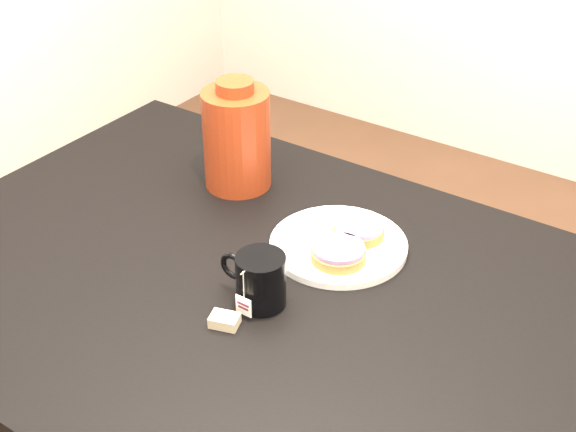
{
  "coord_description": "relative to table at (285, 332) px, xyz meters",
  "views": [
    {
      "loc": [
        0.6,
        -0.86,
        1.57
      ],
      "look_at": [
        -0.08,
        0.12,
        0.81
      ],
      "focal_mm": 50.0,
      "sensor_mm": 36.0,
      "label": 1
    }
  ],
  "objects": [
    {
      "name": "table",
      "position": [
        0.0,
        0.0,
        0.0
      ],
      "size": [
        1.4,
        0.9,
        0.75
      ],
      "color": "black",
      "rests_on": "ground_plane"
    },
    {
      "name": "plate",
      "position": [
        0.0,
        0.16,
        0.09
      ],
      "size": [
        0.25,
        0.25,
        0.02
      ],
      "color": "white",
      "rests_on": "table"
    },
    {
      "name": "bagel_back",
      "position": [
        0.02,
        0.2,
        0.11
      ],
      "size": [
        0.11,
        0.11,
        0.03
      ],
      "color": "brown",
      "rests_on": "plate"
    },
    {
      "name": "bagel_front",
      "position": [
        0.03,
        0.12,
        0.11
      ],
      "size": [
        0.1,
        0.1,
        0.03
      ],
      "color": "brown",
      "rests_on": "plate"
    },
    {
      "name": "mug",
      "position": [
        -0.02,
        -0.04,
        0.13
      ],
      "size": [
        0.12,
        0.09,
        0.09
      ],
      "rotation": [
        0.0,
        0.0,
        -0.01
      ],
      "color": "black",
      "rests_on": "table"
    },
    {
      "name": "teabag_pouch",
      "position": [
        -0.03,
        -0.12,
        0.09
      ],
      "size": [
        0.05,
        0.04,
        0.02
      ],
      "primitive_type": "cube",
      "rotation": [
        0.0,
        0.0,
        0.31
      ],
      "color": "#C6B793",
      "rests_on": "table"
    },
    {
      "name": "bagel_package",
      "position": [
        -0.28,
        0.24,
        0.19
      ],
      "size": [
        0.15,
        0.15,
        0.22
      ],
      "rotation": [
        0.0,
        0.0,
        0.13
      ],
      "color": "#5D1A0C",
      "rests_on": "table"
    }
  ]
}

